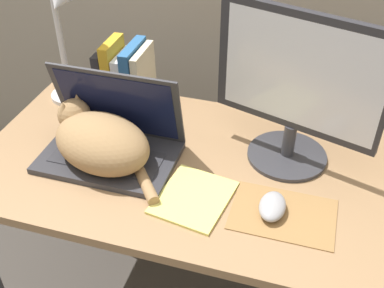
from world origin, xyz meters
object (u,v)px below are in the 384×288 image
(external_monitor, at_px, (297,88))
(notepad, at_px, (194,198))
(computer_mouse, at_px, (272,206))
(desk_lamp, at_px, (62,20))
(cat, at_px, (100,141))
(laptop, at_px, (112,141))
(book_row, at_px, (126,76))

(external_monitor, xyz_separation_m, notepad, (-0.21, -0.25, -0.23))
(computer_mouse, bearing_deg, external_monitor, 88.67)
(desk_lamp, bearing_deg, computer_mouse, -24.21)
(cat, xyz_separation_m, external_monitor, (0.51, 0.17, 0.16))
(laptop, relative_size, book_row, 1.73)
(computer_mouse, distance_m, book_row, 0.68)
(external_monitor, height_order, notepad, external_monitor)
(external_monitor, bearing_deg, computer_mouse, -91.33)
(external_monitor, xyz_separation_m, book_row, (-0.56, 0.14, -0.13))
(computer_mouse, bearing_deg, cat, 172.74)
(cat, xyz_separation_m, notepad, (0.30, -0.07, -0.07))
(book_row, bearing_deg, external_monitor, -14.03)
(notepad, bearing_deg, computer_mouse, 2.54)
(computer_mouse, xyz_separation_m, desk_lamp, (-0.72, 0.33, 0.28))
(computer_mouse, bearing_deg, notepad, -177.46)
(laptop, xyz_separation_m, notepad, (0.28, -0.11, -0.05))
(laptop, relative_size, computer_mouse, 3.61)
(external_monitor, bearing_deg, desk_lamp, 173.07)
(book_row, bearing_deg, notepad, -47.88)
(laptop, distance_m, computer_mouse, 0.50)
(cat, height_order, book_row, book_row)
(laptop, bearing_deg, external_monitor, 15.25)
(laptop, distance_m, desk_lamp, 0.41)
(laptop, xyz_separation_m, book_row, (-0.07, 0.27, 0.05))
(notepad, bearing_deg, book_row, 132.12)
(external_monitor, relative_size, computer_mouse, 4.26)
(computer_mouse, relative_size, notepad, 0.46)
(laptop, height_order, desk_lamp, desk_lamp)
(laptop, bearing_deg, book_row, 103.89)
(cat, height_order, external_monitor, external_monitor)
(cat, relative_size, notepad, 1.64)
(notepad, bearing_deg, external_monitor, 49.41)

